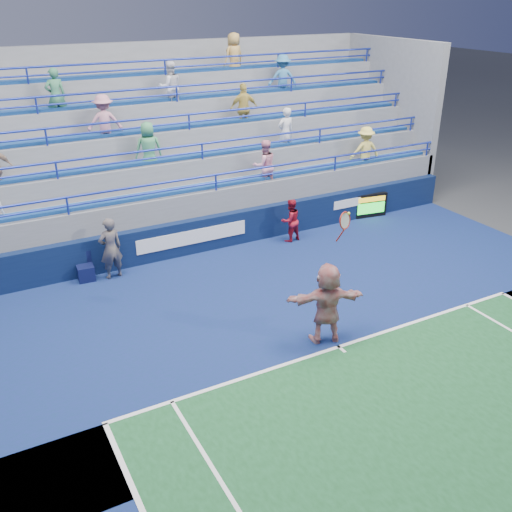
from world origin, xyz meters
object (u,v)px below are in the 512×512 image
judge_chair (86,272)px  tennis_player (327,303)px  serve_speed_board (370,206)px  ball_girl (290,220)px  line_judge (111,249)px

judge_chair → tennis_player: 7.20m
serve_speed_board → judge_chair: (-10.25, -0.13, -0.19)m
tennis_player → ball_girl: size_ratio=2.21×
line_judge → ball_girl: bearing=169.9°
line_judge → tennis_player: bearing=113.5°
ball_girl → line_judge: bearing=-7.2°
serve_speed_board → ball_girl: (-3.67, -0.47, 0.27)m
tennis_player → ball_girl: 5.92m
serve_speed_board → judge_chair: bearing=-179.3°
serve_speed_board → tennis_player: (-6.00, -5.90, 0.55)m
serve_speed_board → ball_girl: bearing=-172.7°
tennis_player → line_judge: (-3.52, 5.56, -0.08)m
serve_speed_board → ball_girl: size_ratio=0.90×
line_judge → serve_speed_board: bearing=173.2°
ball_girl → serve_speed_board: bearing=-178.8°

